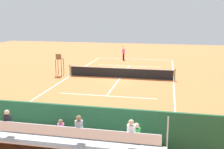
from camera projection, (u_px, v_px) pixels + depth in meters
ground_plane at (120, 78)px, 26.29m from camera, size 60.00×60.00×0.00m
court_line_markings at (120, 78)px, 26.32m from camera, size 10.10×22.20×0.01m
tennis_net at (120, 73)px, 26.18m from camera, size 10.30×0.10×1.07m
backdrop_wall at (69, 125)px, 12.69m from camera, size 18.00×0.16×2.00m
bleacher_stand at (59, 140)px, 11.37m from camera, size 9.06×2.40×2.48m
umpire_chair at (59, 62)px, 27.21m from camera, size 0.67×0.67×2.14m
courtside_bench at (118, 132)px, 13.05m from camera, size 1.80×0.40×0.93m
equipment_bag at (79, 136)px, 13.39m from camera, size 0.90×0.36×0.36m
tennis_player at (124, 52)px, 36.19m from camera, size 0.44×0.56×1.93m
tennis_racket at (118, 60)px, 35.90m from camera, size 0.54×0.49×0.03m
tennis_ball_near at (102, 63)px, 33.87m from camera, size 0.07×0.07×0.07m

